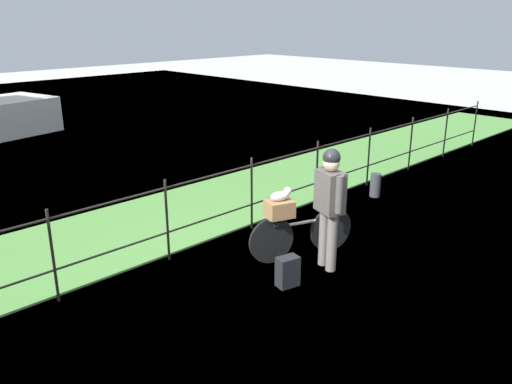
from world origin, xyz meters
name	(u,v)px	position (x,y,z in m)	size (l,w,h in m)	color
ground_plane	(305,284)	(0.00, 0.00, 0.00)	(60.00, 60.00, 0.00)	beige
grass_strip	(164,219)	(0.00, 3.14, 0.01)	(27.00, 2.40, 0.03)	#569342
harbor_water	(16,153)	(0.00, 9.60, 0.00)	(30.00, 30.00, 0.00)	#426684
iron_fence	(212,201)	(0.00, 1.83, 0.69)	(18.04, 0.04, 1.19)	#28231E
bicycle_main	(301,234)	(0.59, 0.59, 0.35)	(1.55, 0.60, 0.67)	black
wooden_crate	(279,209)	(0.27, 0.71, 0.79)	(0.36, 0.29, 0.23)	olive
terrier_dog	(281,195)	(0.29, 0.70, 0.98)	(0.32, 0.23, 0.18)	silver
cyclist_person	(330,199)	(0.60, 0.11, 1.00)	(0.38, 0.51, 1.68)	slate
backpack_on_paving	(288,272)	(-0.18, 0.14, 0.20)	(0.28, 0.18, 0.40)	black
mooring_bollard	(375,185)	(3.62, 1.33, 0.23)	(0.20, 0.20, 0.45)	#38383D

